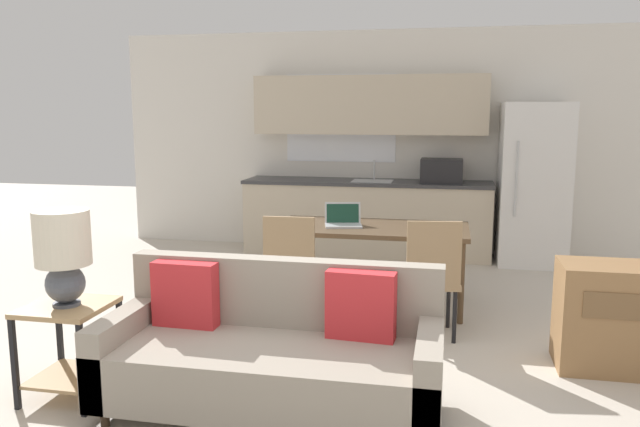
# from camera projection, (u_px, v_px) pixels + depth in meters

# --- Properties ---
(ground_plane) EXTENTS (20.00, 20.00, 0.00)m
(ground_plane) POSITION_uv_depth(u_px,v_px,m) (266.00, 422.00, 3.50)
(ground_plane) COLOR beige
(wall_back) EXTENTS (6.40, 0.07, 2.70)m
(wall_back) POSITION_uv_depth(u_px,v_px,m) (370.00, 141.00, 7.76)
(wall_back) COLOR silver
(wall_back) RESTS_ON ground_plane
(kitchen_counter) EXTENTS (2.97, 0.65, 2.15)m
(kitchen_counter) POSITION_uv_depth(u_px,v_px,m) (369.00, 185.00, 7.54)
(kitchen_counter) COLOR beige
(kitchen_counter) RESTS_ON ground_plane
(refrigerator) EXTENTS (0.74, 0.76, 1.83)m
(refrigerator) POSITION_uv_depth(u_px,v_px,m) (533.00, 184.00, 7.04)
(refrigerator) COLOR white
(refrigerator) RESTS_ON ground_plane
(dining_table) EXTENTS (1.69, 0.82, 0.72)m
(dining_table) POSITION_uv_depth(u_px,v_px,m) (371.00, 233.00, 5.52)
(dining_table) COLOR brown
(dining_table) RESTS_ON ground_plane
(couch) EXTENTS (1.93, 0.80, 0.85)m
(couch) POSITION_uv_depth(u_px,v_px,m) (274.00, 353.00, 3.63)
(couch) COLOR #3D2D1E
(couch) RESTS_ON ground_plane
(side_table) EXTENTS (0.47, 0.47, 0.58)m
(side_table) POSITION_uv_depth(u_px,v_px,m) (69.00, 335.00, 3.77)
(side_table) COLOR tan
(side_table) RESTS_ON ground_plane
(table_lamp) EXTENTS (0.32, 0.32, 0.57)m
(table_lamp) POSITION_uv_depth(u_px,v_px,m) (63.00, 250.00, 3.67)
(table_lamp) COLOR #4C515B
(table_lamp) RESTS_ON side_table
(dining_chair_near_left) EXTENTS (0.45, 0.45, 0.94)m
(dining_chair_near_left) POSITION_uv_depth(u_px,v_px,m) (292.00, 268.00, 4.92)
(dining_chair_near_left) COLOR #997A56
(dining_chair_near_left) RESTS_ON ground_plane
(dining_chair_near_right) EXTENTS (0.47, 0.47, 0.94)m
(dining_chair_near_right) POSITION_uv_depth(u_px,v_px,m) (432.00, 274.00, 4.73)
(dining_chair_near_right) COLOR #997A56
(dining_chair_near_right) RESTS_ON ground_plane
(laptop) EXTENTS (0.37, 0.32, 0.20)m
(laptop) POSITION_uv_depth(u_px,v_px,m) (343.00, 220.00, 5.54)
(laptop) COLOR #B7BABC
(laptop) RESTS_ON dining_table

